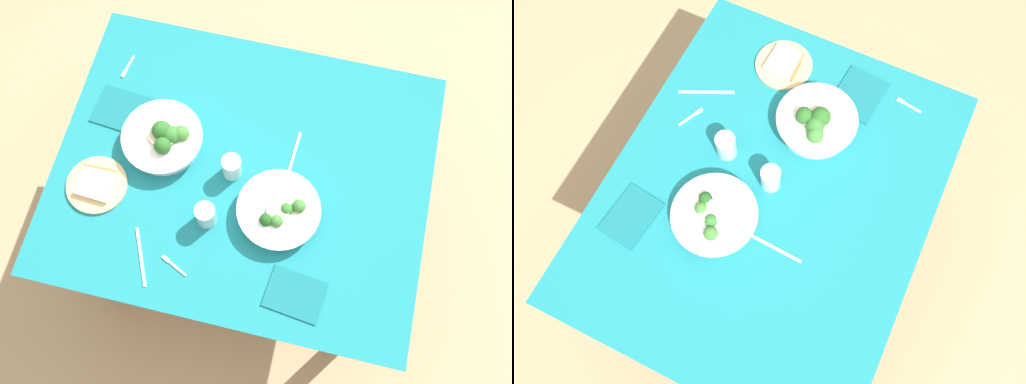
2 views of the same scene
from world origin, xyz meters
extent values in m
plane|color=tan|center=(0.00, 0.00, 0.00)|extent=(6.00, 6.00, 0.00)
cube|color=#197A84|center=(0.00, 0.00, 0.74)|extent=(1.28, 1.04, 0.01)
cube|color=brown|center=(0.00, 0.00, 0.72)|extent=(1.24, 1.01, 0.02)
cylinder|color=brown|center=(0.53, -0.41, 0.35)|extent=(0.07, 0.07, 0.71)
cylinder|color=brown|center=(-0.53, 0.41, 0.35)|extent=(0.07, 0.07, 0.71)
cylinder|color=brown|center=(0.53, 0.41, 0.35)|extent=(0.07, 0.07, 0.71)
cylinder|color=white|center=(-0.15, 0.12, 0.76)|extent=(0.25, 0.25, 0.04)
cylinder|color=white|center=(-0.15, 0.12, 0.79)|extent=(0.28, 0.28, 0.01)
sphere|color=#33702D|center=(-0.18, 0.12, 0.80)|extent=(0.04, 0.04, 0.04)
sphere|color=#1E511E|center=(-0.12, 0.17, 0.80)|extent=(0.04, 0.04, 0.04)
sphere|color=#3D7A33|center=(-0.16, 0.16, 0.80)|extent=(0.04, 0.04, 0.04)
sphere|color=#3D7A33|center=(-0.22, 0.10, 0.80)|extent=(0.05, 0.05, 0.05)
cylinder|color=beige|center=(-0.15, 0.13, 0.80)|extent=(0.08, 0.08, 0.01)
cylinder|color=white|center=(0.29, -0.04, 0.77)|extent=(0.25, 0.25, 0.05)
cylinder|color=white|center=(0.29, -0.04, 0.80)|extent=(0.28, 0.28, 0.01)
sphere|color=#3D7A33|center=(0.23, -0.06, 0.81)|extent=(0.06, 0.06, 0.06)
sphere|color=#286023|center=(0.29, -0.05, 0.82)|extent=(0.07, 0.07, 0.07)
sphere|color=#33702D|center=(0.26, -0.05, 0.81)|extent=(0.06, 0.06, 0.06)
sphere|color=#286023|center=(0.27, 0.00, 0.82)|extent=(0.06, 0.06, 0.06)
cylinder|color=beige|center=(0.28, -0.04, 0.81)|extent=(0.10, 0.10, 0.01)
cylinder|color=#D6B27A|center=(0.47, 0.16, 0.75)|extent=(0.21, 0.21, 0.01)
cube|color=beige|center=(0.47, 0.16, 0.76)|extent=(0.13, 0.12, 0.02)
cube|color=#9E703D|center=(0.47, 0.11, 0.76)|extent=(0.12, 0.01, 0.02)
cylinder|color=silver|center=(0.03, 0.01, 0.79)|extent=(0.07, 0.07, 0.10)
cylinder|color=silver|center=(0.07, 0.19, 0.79)|extent=(0.07, 0.07, 0.10)
cube|color=#B7B7BC|center=(0.12, 0.37, 0.74)|extent=(0.07, 0.04, 0.00)
cube|color=#B7B7BC|center=(0.17, 0.35, 0.74)|extent=(0.03, 0.02, 0.00)
cube|color=#B7B7BC|center=(0.50, -0.32, 0.74)|extent=(0.02, 0.07, 0.00)
cube|color=#B7B7BC|center=(0.51, -0.27, 0.74)|extent=(0.02, 0.03, 0.00)
cube|color=#B7B7BC|center=(0.25, 0.37, 0.74)|extent=(0.09, 0.18, 0.00)
cube|color=#B7B7BC|center=(-0.16, -0.09, 0.74)|extent=(0.02, 0.20, 0.00)
cube|color=#156870|center=(0.47, -0.13, 0.74)|extent=(0.20, 0.17, 0.01)
cube|color=#156870|center=(-0.26, 0.37, 0.74)|extent=(0.20, 0.16, 0.01)
camera|label=1|loc=(-0.20, 0.65, 2.48)|focal=38.26mm
camera|label=2|loc=(-0.48, -0.23, 2.23)|focal=33.68mm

